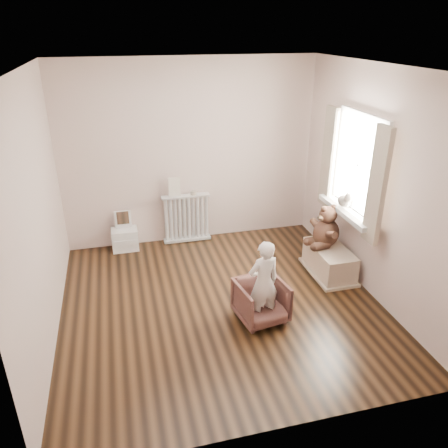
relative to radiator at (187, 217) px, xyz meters
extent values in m
cube|color=black|center=(0.11, -1.68, -0.39)|extent=(3.60, 3.60, 0.01)
cube|color=white|center=(0.11, -1.68, 2.21)|extent=(3.60, 3.60, 0.01)
cube|color=beige|center=(0.11, 0.12, 0.91)|extent=(3.60, 0.02, 2.60)
cube|color=beige|center=(0.11, -3.48, 0.91)|extent=(3.60, 0.02, 2.60)
cube|color=beige|center=(-1.69, -1.68, 0.91)|extent=(0.02, 3.60, 2.60)
cube|color=beige|center=(1.91, -1.68, 0.91)|extent=(0.02, 3.60, 2.60)
cube|color=white|center=(1.87, -1.38, 1.06)|extent=(0.03, 0.90, 1.10)
cube|color=silver|center=(1.78, -1.38, 0.48)|extent=(0.22, 1.10, 0.06)
cube|color=#B4A58E|center=(1.76, -1.95, 1.00)|extent=(0.06, 0.26, 1.30)
cube|color=#B4A58E|center=(1.76, -0.81, 1.00)|extent=(0.06, 0.26, 1.30)
cube|color=silver|center=(0.00, 0.00, 0.00)|extent=(0.70, 0.13, 0.73)
cube|color=beige|center=(-0.15, 0.00, 0.48)|extent=(0.17, 0.01, 0.28)
cylinder|color=#A59E8C|center=(0.11, 0.00, 0.37)|extent=(0.09, 0.09, 0.05)
cube|color=silver|center=(-0.91, -0.03, -0.11)|extent=(0.37, 0.26, 0.57)
imported|color=brown|center=(0.46, -2.07, -0.16)|extent=(0.58, 0.59, 0.47)
imported|color=white|center=(0.46, -2.12, 0.11)|extent=(0.38, 0.29, 0.96)
cube|color=#C7B397|center=(1.63, -1.36, -0.19)|extent=(0.41, 0.77, 0.36)
camera|label=1|loc=(-0.90, -5.80, 2.58)|focal=35.00mm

